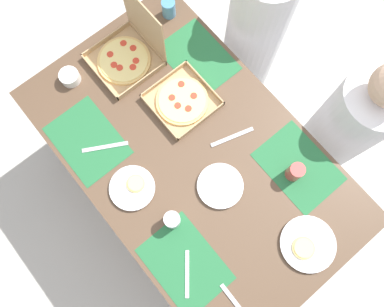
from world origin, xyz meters
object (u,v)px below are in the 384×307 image
at_px(pizza_box_center, 182,101).
at_px(cup_clear_right, 169,8).
at_px(condiment_bowl, 70,77).
at_px(diner_left_seat, 254,35).
at_px(plate_near_right, 133,188).
at_px(plate_middle, 220,186).
at_px(cup_dark, 295,172).
at_px(plate_far_left, 307,244).
at_px(diner_right_seat, 341,129).
at_px(cup_clear_left, 172,220).
at_px(pizza_box_corner_right, 128,52).

height_order(pizza_box_center, cup_clear_right, cup_clear_right).
bearing_deg(condiment_bowl, diner_left_seat, 72.58).
bearing_deg(condiment_bowl, plate_near_right, -8.59).
relative_size(pizza_box_center, plate_middle, 1.37).
bearing_deg(cup_dark, plate_middle, -119.97).
height_order(pizza_box_center, cup_dark, cup_dark).
relative_size(plate_far_left, plate_middle, 1.16).
xyz_separation_m(plate_far_left, plate_middle, (-0.42, -0.12, -0.00)).
height_order(condiment_bowl, diner_right_seat, diner_right_seat).
bearing_deg(cup_clear_left, pizza_box_center, 136.56).
relative_size(plate_near_right, plate_middle, 0.99).
xyz_separation_m(cup_dark, diner_right_seat, (-0.01, 0.46, -0.30)).
distance_m(plate_far_left, cup_clear_right, 1.28).
bearing_deg(cup_clear_right, pizza_box_center, -31.32).
height_order(condiment_bowl, diner_left_seat, diner_left_seat).
height_order(cup_clear_right, diner_right_seat, diner_right_seat).
bearing_deg(plate_middle, plate_near_right, -128.54).
bearing_deg(diner_left_seat, plate_far_left, -32.49).
bearing_deg(plate_near_right, condiment_bowl, 171.41).
bearing_deg(pizza_box_center, plate_middle, -16.75).
height_order(plate_near_right, condiment_bowl, condiment_bowl).
xyz_separation_m(condiment_bowl, diner_right_seat, (1.00, 0.95, -0.28)).
distance_m(plate_middle, diner_left_seat, 0.94).
bearing_deg(cup_clear_left, cup_dark, 71.57).
bearing_deg(diner_right_seat, cup_clear_left, -99.84).
relative_size(plate_middle, cup_clear_left, 2.33).
distance_m(pizza_box_center, diner_left_seat, 0.66).
xyz_separation_m(plate_far_left, diner_right_seat, (-0.27, 0.62, -0.26)).
bearing_deg(condiment_bowl, cup_clear_left, -3.15).
bearing_deg(pizza_box_corner_right, plate_middle, -5.66).
bearing_deg(plate_middle, diner_right_seat, 78.04).
height_order(plate_middle, cup_clear_left, cup_clear_left).
relative_size(pizza_box_corner_right, pizza_box_center, 1.17).
relative_size(pizza_box_corner_right, plate_near_right, 1.62).
bearing_deg(pizza_box_center, cup_dark, 15.22).
height_order(plate_near_right, plate_middle, plate_near_right).
bearing_deg(plate_far_left, plate_near_right, -147.54).
height_order(plate_far_left, cup_clear_left, cup_clear_left).
bearing_deg(cup_clear_left, diner_right_seat, 80.16).
relative_size(pizza_box_center, plate_far_left, 1.18).
relative_size(plate_far_left, cup_clear_right, 2.64).
height_order(plate_middle, diner_left_seat, diner_left_seat).
distance_m(pizza_box_corner_right, cup_clear_left, 0.81).
xyz_separation_m(plate_near_right, cup_clear_left, (0.22, 0.05, 0.03)).
distance_m(pizza_box_center, cup_dark, 0.60).
height_order(plate_near_right, cup_clear_right, cup_clear_right).
distance_m(pizza_box_corner_right, diner_right_seat, 1.17).
relative_size(pizza_box_center, cup_dark, 2.85).
relative_size(pizza_box_center, diner_right_seat, 0.24).
distance_m(plate_far_left, plate_middle, 0.44).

